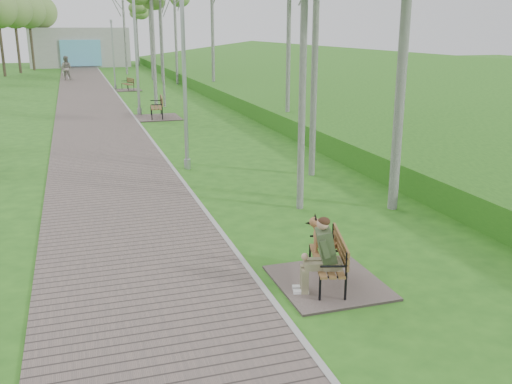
% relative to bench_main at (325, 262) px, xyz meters
% --- Properties ---
extents(ground, '(120.00, 120.00, 0.00)m').
position_rel_bench_main_xyz_m(ground, '(-1.00, 6.34, -0.40)').
color(ground, '#295F1A').
rests_on(ground, ground).
extents(walkway, '(3.50, 67.00, 0.04)m').
position_rel_bench_main_xyz_m(walkway, '(-2.75, 27.84, -0.38)').
color(walkway, '#60534E').
rests_on(walkway, ground).
extents(kerb, '(0.10, 67.00, 0.05)m').
position_rel_bench_main_xyz_m(kerb, '(-1.00, 27.84, -0.38)').
color(kerb, '#999993').
rests_on(kerb, ground).
extents(embankment, '(14.00, 70.00, 1.60)m').
position_rel_bench_main_xyz_m(embankment, '(11.00, 26.34, -0.40)').
color(embankment, '#439125').
rests_on(embankment, ground).
extents(building_north, '(10.00, 5.20, 4.00)m').
position_rel_bench_main_xyz_m(building_north, '(-2.50, 57.32, 1.59)').
color(building_north, '#9E9E99').
rests_on(building_north, ground).
extents(bench_main, '(1.66, 1.84, 1.45)m').
position_rel_bench_main_xyz_m(bench_main, '(0.00, 0.00, 0.00)').
color(bench_main, '#60534E').
rests_on(bench_main, ground).
extents(bench_second, '(2.00, 2.23, 1.23)m').
position_rel_bench_main_xyz_m(bench_second, '(-0.02, 18.62, -0.17)').
color(bench_second, '#60534E').
rests_on(bench_second, ground).
extents(bench_third, '(1.62, 1.80, 0.99)m').
position_rel_bench_main_xyz_m(bench_third, '(-0.11, 31.23, -0.22)').
color(bench_third, '#60534E').
rests_on(bench_third, ground).
extents(lamp_post_near, '(0.20, 0.20, 5.08)m').
position_rel_bench_main_xyz_m(lamp_post_near, '(-0.58, 8.48, 1.97)').
color(lamp_post_near, '#9EA0A6').
rests_on(lamp_post_near, ground).
extents(lamp_post_second, '(0.22, 0.22, 5.61)m').
position_rel_bench_main_xyz_m(lamp_post_second, '(-0.66, 19.87, 2.22)').
color(lamp_post_second, '#9EA0A6').
rests_on(lamp_post_second, ground).
extents(lamp_post_third, '(0.17, 0.17, 4.51)m').
position_rel_bench_main_xyz_m(lamp_post_third, '(-0.84, 32.37, 1.70)').
color(lamp_post_third, '#9EA0A6').
rests_on(lamp_post_third, ground).
extents(pedestrian_near, '(0.62, 0.44, 1.63)m').
position_rel_bench_main_xyz_m(pedestrian_near, '(-4.01, 41.27, 0.41)').
color(pedestrian_near, white).
rests_on(pedestrian_near, ground).
extents(pedestrian_far, '(1.06, 0.91, 1.89)m').
position_rel_bench_main_xyz_m(pedestrian_far, '(-3.97, 40.10, 0.54)').
color(pedestrian_far, gray).
rests_on(pedestrian_far, ground).
extents(birch_distant_b, '(2.64, 2.64, 8.44)m').
position_rel_bench_main_xyz_m(birch_distant_b, '(3.46, 56.09, 6.22)').
color(birch_distant_b, silver).
rests_on(birch_distant_b, ground).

